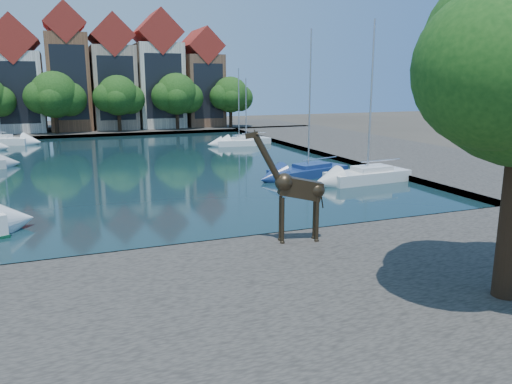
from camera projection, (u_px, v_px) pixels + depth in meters
ground at (205, 251)px, 21.78m from camera, size 160.00×160.00×0.00m
water_basin at (131, 165)px, 43.60m from camera, size 38.00×50.00×0.08m
near_quay at (266, 315)px, 15.36m from camera, size 50.00×14.00×0.50m
far_quay at (102, 130)px, 72.65m from camera, size 60.00×16.00×0.50m
right_quay at (374, 149)px, 52.39m from camera, size 14.00×52.00×0.50m
townhouse_west_inner at (17, 80)px, 67.38m from camera, size 6.43×9.18×15.15m
townhouse_center at (68, 73)px, 69.45m from camera, size 5.44×9.18×16.93m
townhouse_east_inner at (113, 77)px, 71.71m from camera, size 5.94×9.18×15.79m
townhouse_east_mid at (158, 75)px, 73.93m from camera, size 6.43×9.18×16.65m
townhouse_east_end at (200, 82)px, 76.44m from camera, size 5.44×9.18×14.43m
far_tree_mid_west at (55, 96)px, 64.46m from camera, size 7.80×6.00×8.00m
far_tree_mid_east at (119, 97)px, 67.32m from camera, size 7.02×5.40×7.52m
far_tree_east at (177, 95)px, 70.13m from camera, size 7.54×5.80×7.84m
far_tree_far_east at (231, 96)px, 72.99m from camera, size 6.76×5.20×7.36m
giraffe_statue at (294, 188)px, 21.10m from camera, size 3.34×1.00×4.79m
sailboat_left_e at (2, 139)px, 57.40m from camera, size 6.73×4.45×9.69m
sailboat_right_a at (367, 173)px, 36.15m from camera, size 6.47×2.72×11.32m
sailboat_right_b at (308, 169)px, 38.31m from camera, size 6.77×3.83×10.90m
sailboat_right_c at (239, 141)px, 56.37m from camera, size 5.21×2.36×8.53m
sailboat_right_d at (246, 140)px, 57.83m from camera, size 5.70×2.44×7.50m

